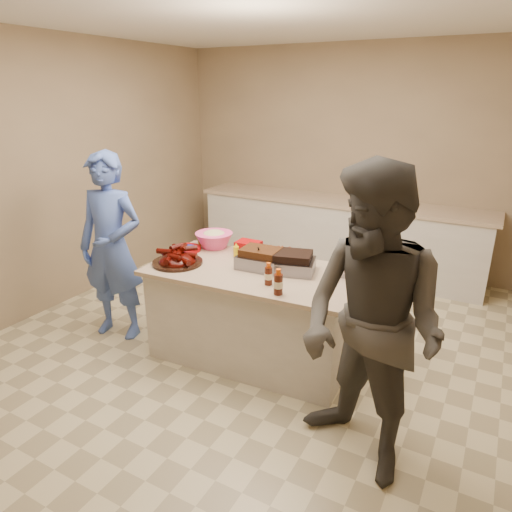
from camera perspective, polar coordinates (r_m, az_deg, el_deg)
The scene contains 20 objects.
room at distance 4.15m, azimuth -0.52°, elevation -11.30°, with size 4.50×5.00×2.70m, color #978060, non-canonical shape.
back_counter at distance 5.83m, azimuth 10.11°, elevation 2.63°, with size 3.60×0.64×0.90m, color beige, non-canonical shape.
island at distance 4.04m, azimuth -0.35°, elevation -12.30°, with size 1.69×0.89×0.80m, color beige, non-canonical shape.
rib_platter at distance 3.85m, azimuth -9.77°, elevation -0.94°, with size 0.42×0.42×0.17m, color #420703, non-canonical shape.
pulled_pork_tray at distance 3.71m, azimuth 0.58°, elevation -1.47°, with size 0.35×0.27×0.11m, color #47230F.
brisket_tray at distance 3.64m, azimuth 4.62°, elevation -1.96°, with size 0.34×0.28×0.10m, color black.
roasting_pan at distance 3.70m, azimuth 12.12°, elevation -2.01°, with size 0.32×0.32×0.13m, color gray.
coleslaw_bowl at distance 4.21m, azimuth -5.23°, elevation 1.10°, with size 0.34×0.34×0.24m, color #FF4C94, non-canonical shape.
sausage_plate at distance 3.91m, azimuth 2.31°, elevation -0.33°, with size 0.32×0.32×0.05m, color silver.
mac_cheese_dish at distance 3.76m, azimuth 11.71°, elevation -1.60°, with size 0.31×0.22×0.08m, color orange.
bbq_bottle_a at distance 3.40m, azimuth 1.56°, elevation -3.57°, with size 0.06×0.06×0.17m, color #3E160B.
bbq_bottle_b at distance 3.24m, azimuth 2.77°, elevation -4.78°, with size 0.06×0.06×0.19m, color #3E160B.
mustard_bottle at distance 3.95m, azimuth -2.49°, elevation -0.15°, with size 0.05×0.05×0.13m, color yellow.
sauce_bowl at distance 3.81m, azimuth 0.88°, elevation -0.88°, with size 0.14×0.04×0.14m, color silver.
plate_stack_large at distance 4.16m, azimuth -8.74°, elevation 0.69°, with size 0.27×0.27×0.03m, color #9D0608.
plate_stack_small at distance 4.01m, azimuth -10.25°, elevation -0.13°, with size 0.18×0.18×0.02m, color #9D0608.
plastic_cup at distance 4.28m, azimuth -6.76°, elevation 1.35°, with size 0.10×0.09×0.10m, color #915B10.
basket_stack at distance 4.05m, azimuth -0.94°, elevation 0.42°, with size 0.21×0.16×0.10m, color #9D0608.
guest_blue at distance 4.57m, azimuth -16.49°, elevation -9.06°, with size 0.62×1.69×0.40m, color #4865BF.
guest_gray at distance 3.16m, azimuth 12.65°, elevation -23.56°, with size 0.90×1.84×0.70m, color #4B4843.
Camera 1 is at (1.74, -3.09, 2.15)m, focal length 32.00 mm.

